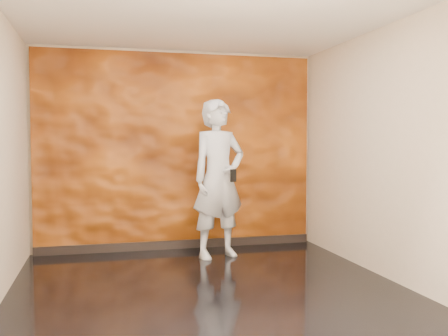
# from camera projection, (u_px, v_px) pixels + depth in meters

# --- Properties ---
(room) EXTENTS (4.02, 4.02, 2.81)m
(room) POSITION_uv_depth(u_px,v_px,m) (207.00, 153.00, 5.15)
(room) COLOR black
(room) RESTS_ON ground
(feature_wall) EXTENTS (3.90, 0.06, 2.75)m
(feature_wall) POSITION_uv_depth(u_px,v_px,m) (178.00, 151.00, 7.04)
(feature_wall) COLOR #C56013
(feature_wall) RESTS_ON ground
(baseboard) EXTENTS (3.90, 0.04, 0.12)m
(baseboard) POSITION_uv_depth(u_px,v_px,m) (179.00, 244.00, 7.07)
(baseboard) COLOR black
(baseboard) RESTS_ON ground
(man) EXTENTS (0.87, 0.70, 2.07)m
(man) POSITION_uv_depth(u_px,v_px,m) (219.00, 179.00, 6.52)
(man) COLOR #A0A5B0
(man) RESTS_ON ground
(phone) EXTENTS (0.09, 0.05, 0.16)m
(phone) POSITION_uv_depth(u_px,v_px,m) (233.00, 176.00, 6.26)
(phone) COLOR black
(phone) RESTS_ON man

